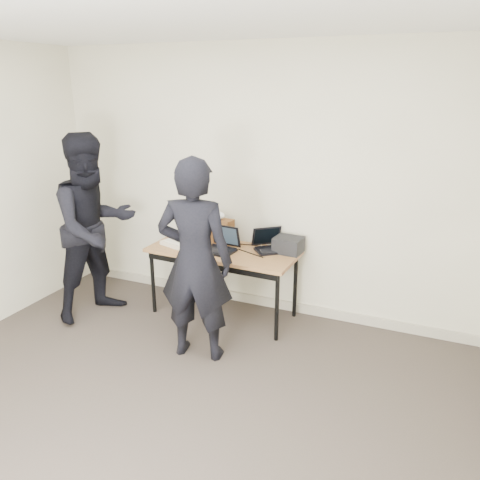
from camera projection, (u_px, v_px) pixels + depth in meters
The scene contains 13 objects.
room at pixel (119, 253), 2.78m from camera, with size 4.60×4.60×2.80m.
desk at pixel (222, 255), 4.72m from camera, with size 1.52×0.70×0.72m.
laptop_beige at pixel (184, 239), 4.87m from camera, with size 0.42×0.42×0.28m.
laptop_center at pixel (221, 245), 4.67m from camera, with size 0.34×0.33×0.24m.
laptop_right at pixel (269, 245), 4.69m from camera, with size 0.41×0.41×0.22m.
leather_satchel at pixel (216, 230), 4.92m from camera, with size 0.37×0.19×0.25m.
tissue at pixel (219, 215), 4.87m from camera, with size 0.13×0.10×0.08m, color white.
equipment_box at pixel (288, 245), 4.61m from camera, with size 0.27×0.23×0.15m, color black.
power_brick at pixel (195, 251), 4.63m from camera, with size 0.08×0.05×0.03m, color black.
cables at pixel (219, 249), 4.71m from camera, with size 1.02×0.46×0.01m.
person_typist at pixel (195, 261), 3.94m from camera, with size 0.65×0.43×1.78m, color black.
person_observer at pixel (95, 228), 4.68m from camera, with size 0.91×0.71×1.88m, color black.
baseboard at pixel (254, 299), 5.15m from camera, with size 4.50×0.03×0.10m, color #A8A08B.
Camera 1 is at (1.69, -2.12, 2.31)m, focal length 35.00 mm.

